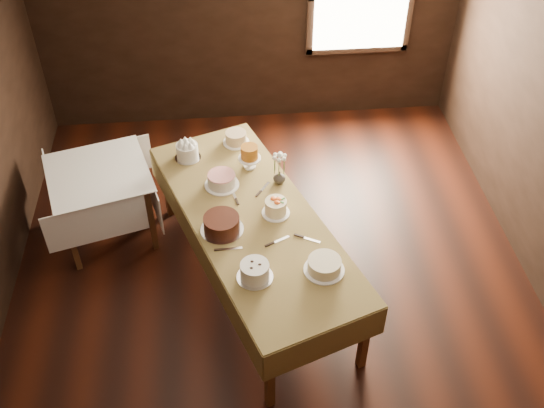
# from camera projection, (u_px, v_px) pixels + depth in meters

# --- Properties ---
(floor) EXTENTS (5.00, 6.00, 0.01)m
(floor) POSITION_uv_depth(u_px,v_px,m) (274.00, 291.00, 6.14)
(floor) COLOR black
(floor) RESTS_ON ground
(ceiling) EXTENTS (5.00, 6.00, 0.01)m
(ceiling) POSITION_uv_depth(u_px,v_px,m) (275.00, 19.00, 4.27)
(ceiling) COLOR beige
(ceiling) RESTS_ON wall_back
(wall_back) EXTENTS (5.00, 0.02, 2.80)m
(wall_back) POSITION_uv_depth(u_px,v_px,m) (250.00, 15.00, 7.42)
(wall_back) COLOR black
(wall_back) RESTS_ON ground
(display_table) EXTENTS (1.93, 2.93, 0.85)m
(display_table) POSITION_uv_depth(u_px,v_px,m) (253.00, 223.00, 5.72)
(display_table) COLOR #4A2C17
(display_table) RESTS_ON ground
(side_table) EXTENTS (1.18, 1.18, 0.81)m
(side_table) POSITION_uv_depth(u_px,v_px,m) (99.00, 180.00, 6.27)
(side_table) COLOR #4A2C17
(side_table) RESTS_ON ground
(cake_meringue) EXTENTS (0.28, 0.28, 0.16)m
(cake_meringue) POSITION_uv_depth(u_px,v_px,m) (187.00, 152.00, 6.26)
(cake_meringue) COLOR silver
(cake_meringue) RESTS_ON display_table
(cake_speckled) EXTENTS (0.27, 0.27, 0.13)m
(cake_speckled) POSITION_uv_depth(u_px,v_px,m) (236.00, 138.00, 6.46)
(cake_speckled) COLOR white
(cake_speckled) RESTS_ON display_table
(cake_lattice) EXTENTS (0.33, 0.33, 0.12)m
(cake_lattice) POSITION_uv_depth(u_px,v_px,m) (222.00, 181.00, 5.97)
(cake_lattice) COLOR white
(cake_lattice) RESTS_ON display_table
(cake_caramel) EXTENTS (0.22, 0.22, 0.26)m
(cake_caramel) POSITION_uv_depth(u_px,v_px,m) (250.00, 158.00, 6.14)
(cake_caramel) COLOR white
(cake_caramel) RESTS_ON display_table
(cake_chocolate) EXTENTS (0.41, 0.41, 0.15)m
(cake_chocolate) POSITION_uv_depth(u_px,v_px,m) (222.00, 224.00, 5.51)
(cake_chocolate) COLOR silver
(cake_chocolate) RESTS_ON display_table
(cake_flowers) EXTENTS (0.25, 0.25, 0.15)m
(cake_flowers) POSITION_uv_depth(u_px,v_px,m) (276.00, 208.00, 5.67)
(cake_flowers) COLOR white
(cake_flowers) RESTS_ON display_table
(cake_swirl) EXTENTS (0.33, 0.33, 0.15)m
(cake_swirl) POSITION_uv_depth(u_px,v_px,m) (255.00, 272.00, 5.10)
(cake_swirl) COLOR silver
(cake_swirl) RESTS_ON display_table
(cake_cream) EXTENTS (0.38, 0.38, 0.12)m
(cake_cream) POSITION_uv_depth(u_px,v_px,m) (324.00, 266.00, 5.17)
(cake_cream) COLOR white
(cake_cream) RESTS_ON display_table
(cake_server_a) EXTENTS (0.23, 0.13, 0.01)m
(cake_server_a) POSITION_uv_depth(u_px,v_px,m) (282.00, 239.00, 5.47)
(cake_server_a) COLOR silver
(cake_server_a) RESTS_ON display_table
(cake_server_b) EXTENTS (0.22, 0.14, 0.01)m
(cake_server_b) POSITION_uv_depth(u_px,v_px,m) (312.00, 240.00, 5.47)
(cake_server_b) COLOR silver
(cake_server_b) RESTS_ON display_table
(cake_server_c) EXTENTS (0.08, 0.24, 0.01)m
(cake_server_c) POSITION_uv_depth(u_px,v_px,m) (234.00, 193.00, 5.92)
(cake_server_c) COLOR silver
(cake_server_c) RESTS_ON display_table
(cake_server_d) EXTENTS (0.16, 0.21, 0.01)m
(cake_server_d) POSITION_uv_depth(u_px,v_px,m) (265.00, 186.00, 5.99)
(cake_server_d) COLOR silver
(cake_server_d) RESTS_ON display_table
(cake_server_e) EXTENTS (0.24, 0.04, 0.01)m
(cake_server_e) POSITION_uv_depth(u_px,v_px,m) (234.00, 248.00, 5.39)
(cake_server_e) COLOR silver
(cake_server_e) RESTS_ON display_table
(flower_vase) EXTENTS (0.16, 0.16, 0.12)m
(flower_vase) POSITION_uv_depth(u_px,v_px,m) (279.00, 177.00, 6.00)
(flower_vase) COLOR #2D2823
(flower_vase) RESTS_ON display_table
(flower_bouquet) EXTENTS (0.14, 0.14, 0.20)m
(flower_bouquet) POSITION_uv_depth(u_px,v_px,m) (279.00, 162.00, 5.88)
(flower_bouquet) COLOR white
(flower_bouquet) RESTS_ON flower_vase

